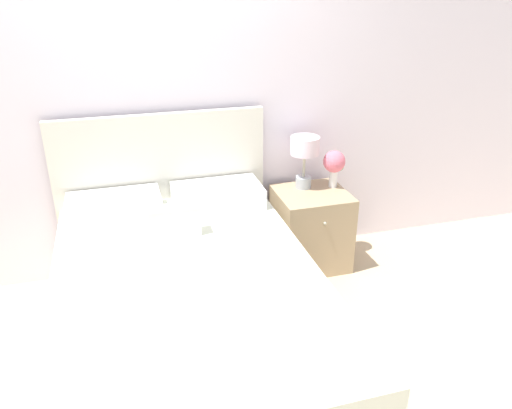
{
  "coord_description": "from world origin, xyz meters",
  "views": [
    {
      "loc": [
        -0.27,
        -3.35,
        2.03
      ],
      "look_at": [
        0.52,
        -0.59,
        0.71
      ],
      "focal_mm": 35.0,
      "sensor_mm": 36.0,
      "label": 1
    }
  ],
  "objects": [
    {
      "name": "nightstand",
      "position": [
        1.05,
        -0.26,
        0.3
      ],
      "size": [
        0.52,
        0.5,
        0.59
      ],
      "color": "tan",
      "rests_on": "ground_plane"
    },
    {
      "name": "flower_vase",
      "position": [
        1.24,
        -0.19,
        0.78
      ],
      "size": [
        0.16,
        0.16,
        0.28
      ],
      "color": "white",
      "rests_on": "nightstand"
    },
    {
      "name": "table_lamp",
      "position": [
        1.02,
        -0.15,
        0.87
      ],
      "size": [
        0.21,
        0.21,
        0.39
      ],
      "color": "#A8B2BC",
      "rests_on": "nightstand"
    },
    {
      "name": "ground_plane",
      "position": [
        0.0,
        0.0,
        0.0
      ],
      "size": [
        12.0,
        12.0,
        0.0
      ],
      "primitive_type": "plane",
      "color": "#CCB28E"
    },
    {
      "name": "bed",
      "position": [
        0.0,
        -1.0,
        0.31
      ],
      "size": [
        1.47,
        2.14,
        1.19
      ],
      "color": "white",
      "rests_on": "ground_plane"
    },
    {
      "name": "wall_back",
      "position": [
        0.0,
        0.07,
        1.3
      ],
      "size": [
        8.0,
        0.06,
        2.6
      ],
      "color": "white",
      "rests_on": "ground_plane"
    }
  ]
}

